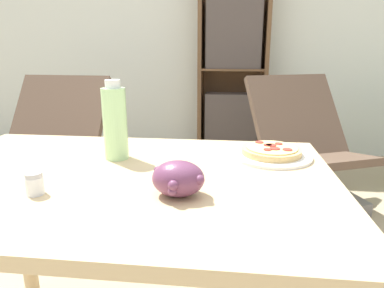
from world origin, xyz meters
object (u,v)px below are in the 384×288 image
drink_bottle (115,122)px  grape_bunch (178,179)px  salt_shaker (35,184)px  lounge_chair_near (51,168)px  lounge_chair_far (305,165)px  bookshelf (232,77)px  pizza_on_plate (271,153)px

drink_bottle → grape_bunch: bearing=-47.8°
salt_shaker → lounge_chair_near: (-0.73, 1.34, -0.47)m
salt_shaker → lounge_chair_far: 1.93m
lounge_chair_near → bookshelf: 1.85m
grape_bunch → lounge_chair_far: bearing=67.3°
pizza_on_plate → bookshelf: bearing=93.2°
drink_bottle → lounge_chair_far: drink_bottle is taller
grape_bunch → salt_shaker: grape_bunch is taller
pizza_on_plate → salt_shaker: (-0.61, -0.37, 0.01)m
lounge_chair_near → salt_shaker: bearing=-59.4°
pizza_on_plate → bookshelf: bookshelf is taller
lounge_chair_near → lounge_chair_far: same height
bookshelf → lounge_chair_near: bearing=-133.1°
pizza_on_plate → salt_shaker: salt_shaker is taller
drink_bottle → lounge_chair_far: bearing=55.3°
lounge_chair_far → drink_bottle: bearing=-146.8°
pizza_on_plate → salt_shaker: size_ratio=4.67×
lounge_chair_near → lounge_chair_far: (1.73, 0.25, 0.00)m
grape_bunch → lounge_chair_far: lounge_chair_far is taller
bookshelf → salt_shaker: bearing=-100.3°
grape_bunch → lounge_chair_near: size_ratio=0.15×
lounge_chair_near → bookshelf: bearing=48.9°
bookshelf → pizza_on_plate: bearing=-86.8°
drink_bottle → salt_shaker: size_ratio=4.49×
grape_bunch → bookshelf: bookshelf is taller
bookshelf → lounge_chair_far: bearing=-63.7°
grape_bunch → drink_bottle: bearing=132.2°
drink_bottle → bookshelf: size_ratio=0.14×
pizza_on_plate → lounge_chair_near: size_ratio=0.30×
salt_shaker → pizza_on_plate: bearing=31.2°
grape_bunch → lounge_chair_near: (-1.08, 1.31, -0.48)m
salt_shaker → lounge_chair_far: lounge_chair_far is taller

